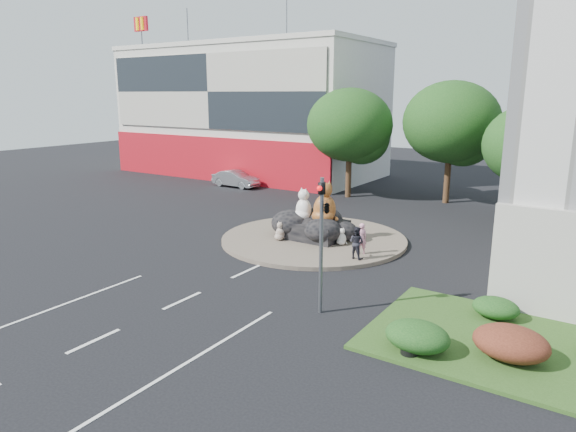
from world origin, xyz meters
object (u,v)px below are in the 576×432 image
object	(u,v)px
parked_car	(236,179)
litter_bin	(410,344)
cat_tabby	(325,202)
pedestrian_dark	(356,243)
pedestrian_pink	(361,239)
kitten_white	(342,236)
cat_white	(304,204)
kitten_calico	(280,231)

from	to	relation	value
parked_car	litter_bin	distance (m)	30.44
cat_tabby	pedestrian_dark	xyz separation A→B (m)	(2.88, -2.04, -1.27)
pedestrian_pink	kitten_white	bearing A→B (deg)	-73.94
kitten_white	litter_bin	bearing A→B (deg)	-83.21
litter_bin	pedestrian_pink	bearing A→B (deg)	124.10
cat_white	kitten_white	bearing A→B (deg)	10.71
cat_tabby	parked_car	xyz separation A→B (m)	(-14.71, 10.67, -1.54)
parked_car	cat_tabby	bearing A→B (deg)	-125.04
kitten_calico	parked_car	xyz separation A→B (m)	(-12.80, 12.07, -0.00)
parked_car	litter_bin	size ratio (longest dim) A/B	6.49
cat_white	kitten_white	world-z (taller)	cat_white
pedestrian_dark	pedestrian_pink	bearing A→B (deg)	-73.78
kitten_white	pedestrian_dark	distance (m)	2.35
cat_tabby	kitten_calico	distance (m)	2.82
pedestrian_dark	litter_bin	world-z (taller)	pedestrian_dark
kitten_white	pedestrian_pink	size ratio (longest dim) A/B	0.59
kitten_calico	cat_white	bearing A→B (deg)	81.55
kitten_calico	litter_bin	bearing A→B (deg)	-21.59
pedestrian_pink	parked_car	distance (m)	21.16
pedestrian_dark	litter_bin	distance (m)	9.06
kitten_white	kitten_calico	bearing A→B (deg)	166.72
pedestrian_dark	kitten_white	bearing A→B (deg)	-38.38
litter_bin	parked_car	bearing A→B (deg)	138.91
kitten_calico	pedestrian_pink	bearing A→B (deg)	18.14
cat_white	pedestrian_pink	size ratio (longest dim) A/B	1.16
cat_tabby	parked_car	distance (m)	18.24
pedestrian_pink	parked_car	size ratio (longest dim) A/B	0.36
cat_white	litter_bin	size ratio (longest dim) A/B	2.69
cat_white	kitten_calico	size ratio (longest dim) A/B	1.75
pedestrian_pink	cat_white	bearing A→B (deg)	-60.43
cat_white	parked_car	size ratio (longest dim) A/B	0.41
pedestrian_dark	kitten_calico	bearing A→B (deg)	-0.53
kitten_white	cat_tabby	bearing A→B (deg)	131.92
cat_tabby	pedestrian_dark	bearing A→B (deg)	-67.59
kitten_white	pedestrian_dark	xyz separation A→B (m)	(1.63, -1.66, 0.33)
cat_tabby	kitten_white	world-z (taller)	cat_tabby
kitten_calico	pedestrian_dark	world-z (taller)	pedestrian_dark
kitten_white	litter_bin	size ratio (longest dim) A/B	1.37
cat_tabby	pedestrian_pink	distance (m)	3.29
cat_tabby	pedestrian_dark	size ratio (longest dim) A/B	1.47
cat_tabby	cat_white	bearing A→B (deg)	149.58
kitten_white	pedestrian_pink	world-z (taller)	pedestrian_pink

